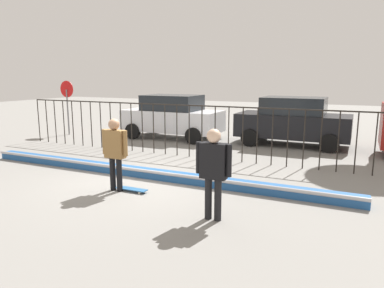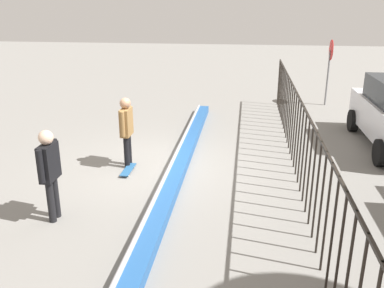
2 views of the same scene
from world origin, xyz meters
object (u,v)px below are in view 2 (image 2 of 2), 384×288
(skateboard, at_px, (128,170))
(camera_operator, at_px, (49,167))
(skateboarder, at_px, (126,126))
(stop_sign, at_px, (329,63))

(skateboard, bearing_deg, camera_operator, 4.96)
(skateboarder, xyz_separation_m, camera_operator, (2.74, -0.65, 0.01))
(skateboarder, bearing_deg, skateboard, 32.60)
(skateboarder, height_order, skateboard, skateboarder)
(skateboard, xyz_separation_m, stop_sign, (-7.55, 5.83, 1.56))
(stop_sign, bearing_deg, camera_operator, -33.51)
(stop_sign, bearing_deg, skateboard, -37.67)
(skateboarder, distance_m, stop_sign, 9.33)
(skateboard, bearing_deg, skateboarder, -142.88)
(skateboard, height_order, camera_operator, camera_operator)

